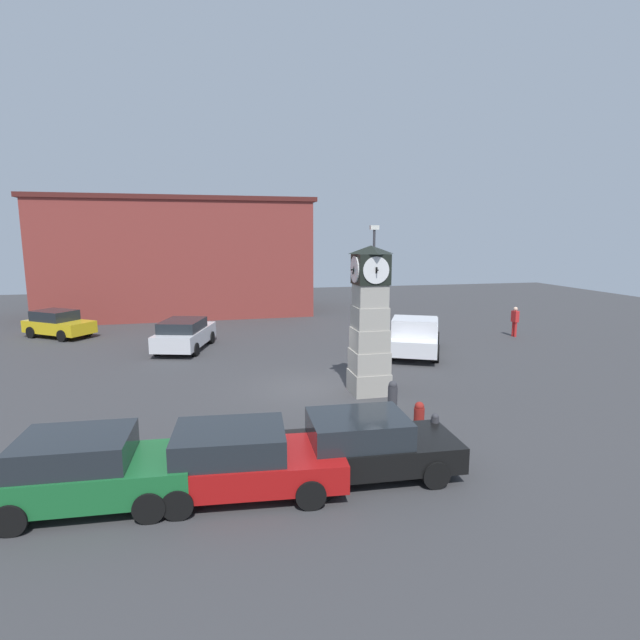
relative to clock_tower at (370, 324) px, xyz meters
The scene contains 14 objects.
ground_plane 3.36m from the clock_tower, 154.01° to the left, with size 70.47×70.47×0.00m, color #38383A.
clock_tower is the anchor object (origin of this frame).
bollard_near_tower 5.65m from the clock_tower, 89.83° to the right, with size 0.21×0.21×1.11m.
bollard_mid_row 4.42m from the clock_tower, 87.08° to the right, with size 0.30×0.30×0.95m.
bollard_far_row 3.03m from the clock_tower, 89.66° to the right, with size 0.30×0.30×1.11m.
car_navy_sedan 10.20m from the clock_tower, 143.76° to the right, with size 4.12×2.17×1.54m.
car_near_tower 8.06m from the clock_tower, 129.17° to the right, with size 4.45×2.32×1.47m.
car_by_building 6.53m from the clock_tower, 108.80° to the right, with size 4.15×2.13×1.47m.
car_far_lot 19.21m from the clock_tower, 135.83° to the left, with size 4.14×3.68×1.49m.
car_silver_hatch 11.02m from the clock_tower, 128.19° to the left, with size 3.07×4.83×1.53m.
pickup_truck 6.86m from the clock_tower, 52.49° to the left, with size 4.16×5.59×1.85m.
pedestrian_near_bench 13.71m from the clock_tower, 35.17° to the left, with size 0.27×0.42×1.68m.
street_lamp_far_side 10.96m from the clock_tower, 70.56° to the left, with size 0.50×0.24×6.15m.
warehouse_blue_far 22.20m from the clock_tower, 109.52° to the left, with size 18.55×8.45×8.13m.
Camera 1 is at (-3.51, -17.46, 5.60)m, focal length 28.00 mm.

